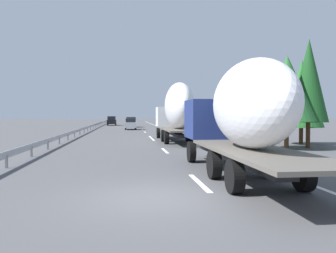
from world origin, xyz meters
TOP-DOWN VIEW (x-y plane):
  - ground_plane at (40.00, 0.00)m, footprint 260.00×260.00m
  - lane_stripe_0 at (2.00, -1.80)m, footprint 3.20×0.20m
  - lane_stripe_1 at (12.58, -1.80)m, footprint 3.20×0.20m
  - lane_stripe_2 at (22.65, -1.80)m, footprint 3.20×0.20m
  - lane_stripe_3 at (26.11, -1.80)m, footprint 3.20×0.20m
  - lane_stripe_4 at (36.16, -1.80)m, footprint 3.20×0.20m
  - lane_stripe_5 at (43.80, -1.80)m, footprint 3.20×0.20m
  - edge_line_right at (45.00, -5.50)m, footprint 110.00×0.20m
  - truck_lead at (19.44, -3.60)m, footprint 12.75×2.55m
  - truck_trailing at (2.98, -3.60)m, footprint 12.46×2.55m
  - car_silver_hatch at (44.02, -0.00)m, footprint 4.32×1.72m
  - car_black_suv at (64.92, 3.73)m, footprint 4.61×1.92m
  - car_white_van at (54.17, -0.23)m, footprint 4.34×1.91m
  - road_sign at (45.06, -6.70)m, footprint 0.10×0.90m
  - tree_0 at (63.79, -9.76)m, footprint 3.16×3.16m
  - tree_1 at (71.34, -12.57)m, footprint 2.61×2.61m
  - tree_2 at (54.22, -10.45)m, footprint 2.86×2.86m
  - tree_3 at (13.08, -12.00)m, footprint 2.69×2.69m
  - tree_4 at (16.13, -13.12)m, footprint 3.44×3.44m
  - tree_5 at (12.81, -10.28)m, footprint 3.93×3.93m
  - guardrail_median at (43.00, 6.00)m, footprint 94.00×0.10m

SIDE VIEW (x-z plane):
  - ground_plane at x=40.00m, z-range 0.00..0.00m
  - lane_stripe_0 at x=2.00m, z-range 0.00..0.01m
  - lane_stripe_1 at x=12.58m, z-range 0.00..0.01m
  - lane_stripe_2 at x=22.65m, z-range 0.00..0.01m
  - lane_stripe_3 at x=26.11m, z-range 0.00..0.01m
  - lane_stripe_4 at x=36.16m, z-range 0.00..0.01m
  - lane_stripe_5 at x=43.80m, z-range 0.00..0.01m
  - edge_line_right at x=45.00m, z-range 0.00..0.01m
  - guardrail_median at x=43.00m, z-range 0.20..0.96m
  - car_silver_hatch at x=44.02m, z-range 0.02..1.79m
  - car_white_van at x=54.17m, z-range 0.01..1.88m
  - car_black_suv at x=64.92m, z-range 0.00..1.96m
  - road_sign at x=45.06m, z-range 0.59..3.63m
  - truck_trailing at x=2.98m, z-range 0.27..4.57m
  - truck_lead at x=19.44m, z-range 0.26..5.24m
  - tree_2 at x=54.22m, z-range 0.65..5.88m
  - tree_0 at x=63.79m, z-range 0.67..5.99m
  - tree_4 at x=16.13m, z-range 0.67..7.37m
  - tree_5 at x=12.81m, z-range 0.94..7.36m
  - tree_1 at x=71.34m, z-range 0.87..8.09m
  - tree_3 at x=13.08m, z-range 0.91..8.58m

